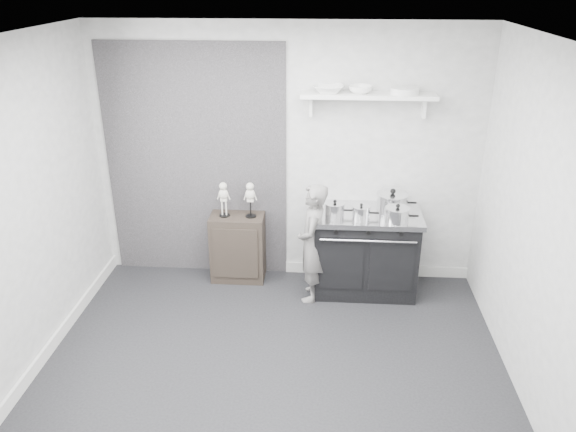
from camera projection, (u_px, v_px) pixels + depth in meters
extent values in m
plane|color=black|center=(271.00, 375.00, 4.71)|extent=(4.00, 4.00, 0.00)
cube|color=#A4A4A2|center=(286.00, 156.00, 5.81)|extent=(4.00, 0.02, 2.70)
cube|color=#A4A4A2|center=(228.00, 399.00, 2.52)|extent=(4.00, 0.02, 2.70)
cube|color=#A4A4A2|center=(9.00, 222.00, 4.30)|extent=(0.02, 3.60, 2.70)
cube|color=#A4A4A2|center=(544.00, 238.00, 4.04)|extent=(0.02, 3.60, 2.70)
cube|color=silver|center=(266.00, 41.00, 3.63)|extent=(4.00, 3.60, 0.02)
cube|color=black|center=(196.00, 164.00, 5.90)|extent=(1.90, 0.02, 2.50)
cube|color=silver|center=(376.00, 270.00, 6.25)|extent=(2.00, 0.03, 0.12)
cube|color=silver|center=(41.00, 359.00, 4.81)|extent=(0.03, 3.60, 0.12)
cube|color=white|center=(368.00, 95.00, 5.37)|extent=(1.30, 0.26, 0.04)
cube|color=white|center=(311.00, 105.00, 5.52)|extent=(0.03, 0.12, 0.20)
cube|color=white|center=(424.00, 107.00, 5.45)|extent=(0.03, 0.12, 0.20)
cube|color=black|center=(364.00, 253.00, 5.84)|extent=(1.04, 0.62, 0.83)
cube|color=silver|center=(367.00, 215.00, 5.67)|extent=(1.10, 0.66, 0.05)
cube|color=black|center=(341.00, 265.00, 5.57)|extent=(0.44, 0.02, 0.54)
cube|color=black|center=(392.00, 267.00, 5.53)|extent=(0.44, 0.02, 0.54)
cylinder|color=silver|center=(368.00, 241.00, 5.41)|extent=(0.93, 0.02, 0.02)
cylinder|color=black|center=(336.00, 232.00, 5.41)|extent=(0.04, 0.03, 0.04)
cylinder|color=black|center=(369.00, 233.00, 5.39)|extent=(0.04, 0.03, 0.04)
cylinder|color=black|center=(401.00, 234.00, 5.37)|extent=(0.04, 0.03, 0.04)
cube|color=black|center=(238.00, 247.00, 6.07)|extent=(0.57, 0.33, 0.74)
imported|color=slate|center=(312.00, 243.00, 5.60)|extent=(0.34, 0.48, 1.24)
cylinder|color=silver|center=(335.00, 210.00, 5.56)|extent=(0.19, 0.19, 0.12)
cylinder|color=silver|center=(335.00, 204.00, 5.53)|extent=(0.20, 0.20, 0.02)
sphere|color=black|center=(335.00, 201.00, 5.52)|extent=(0.04, 0.04, 0.04)
cylinder|color=black|center=(349.00, 210.00, 5.55)|extent=(0.10, 0.02, 0.02)
cylinder|color=silver|center=(392.00, 202.00, 5.70)|extent=(0.31, 0.31, 0.15)
cylinder|color=silver|center=(393.00, 195.00, 5.67)|extent=(0.32, 0.32, 0.02)
sphere|color=black|center=(393.00, 191.00, 5.65)|extent=(0.06, 0.06, 0.06)
cylinder|color=black|center=(412.00, 203.00, 5.69)|extent=(0.10, 0.02, 0.02)
cylinder|color=silver|center=(397.00, 215.00, 5.42)|extent=(0.23, 0.23, 0.13)
cylinder|color=silver|center=(398.00, 209.00, 5.39)|extent=(0.24, 0.24, 0.02)
sphere|color=black|center=(398.00, 206.00, 5.38)|extent=(0.04, 0.04, 0.04)
cylinder|color=black|center=(413.00, 216.00, 5.41)|extent=(0.10, 0.02, 0.02)
cylinder|color=silver|center=(361.00, 213.00, 5.52)|extent=(0.17, 0.17, 0.10)
cylinder|color=silver|center=(361.00, 207.00, 5.49)|extent=(0.18, 0.18, 0.02)
sphere|color=black|center=(361.00, 205.00, 5.48)|extent=(0.03, 0.03, 0.03)
cylinder|color=black|center=(374.00, 213.00, 5.51)|extent=(0.10, 0.02, 0.02)
imported|color=white|center=(328.00, 89.00, 5.37)|extent=(0.30, 0.30, 0.07)
imported|color=white|center=(360.00, 89.00, 5.36)|extent=(0.23, 0.23, 0.07)
cylinder|color=silver|center=(405.00, 91.00, 5.33)|extent=(0.28, 0.28, 0.06)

